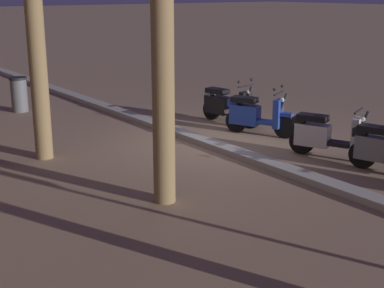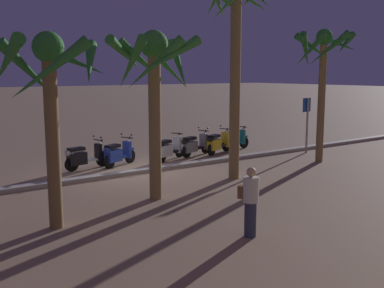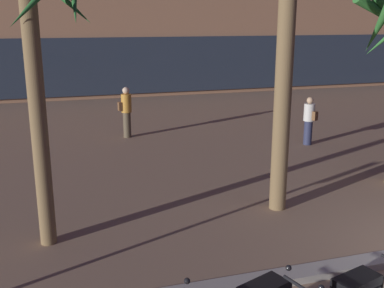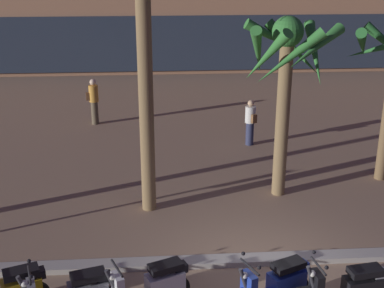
# 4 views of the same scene
# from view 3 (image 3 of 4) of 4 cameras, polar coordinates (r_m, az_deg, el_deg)

# --- Properties ---
(palm_tree_mid_walkway) EXTENTS (2.28, 2.35, 5.13)m
(palm_tree_mid_walkway) POSITION_cam_3_polar(r_m,az_deg,el_deg) (7.95, -19.42, 15.16)
(palm_tree_mid_walkway) COLOR olive
(palm_tree_mid_walkway) RESTS_ON ground
(pedestrian_strolling_near_curb) EXTENTS (0.46, 0.34, 1.70)m
(pedestrian_strolling_near_curb) POSITION_cam_3_polar(r_m,az_deg,el_deg) (15.61, -8.08, 4.06)
(pedestrian_strolling_near_curb) COLOR brown
(pedestrian_strolling_near_curb) RESTS_ON ground
(pedestrian_window_shopping) EXTENTS (0.35, 0.46, 1.52)m
(pedestrian_window_shopping) POSITION_cam_3_polar(r_m,az_deg,el_deg) (15.01, 14.20, 2.90)
(pedestrian_window_shopping) COLOR #2D3351
(pedestrian_window_shopping) RESTS_ON ground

